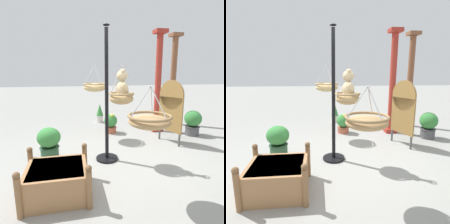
% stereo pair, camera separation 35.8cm
% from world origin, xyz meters
% --- Properties ---
extents(ground_plane, '(40.00, 40.00, 0.00)m').
position_xyz_m(ground_plane, '(0.00, 0.00, 0.00)').
color(ground_plane, gray).
extents(display_pole_central, '(0.44, 0.44, 2.56)m').
position_xyz_m(display_pole_central, '(-0.17, 0.05, 0.81)').
color(display_pole_central, black).
rests_on(display_pole_central, ground).
extents(hanging_basket_with_teddy, '(0.47, 0.47, 0.71)m').
position_xyz_m(hanging_basket_with_teddy, '(-0.02, 0.30, 1.27)').
color(hanging_basket_with_teddy, tan).
extents(teddy_bear, '(0.36, 0.32, 0.52)m').
position_xyz_m(teddy_bear, '(-0.02, 0.32, 1.50)').
color(teddy_bear, '#D1B789').
extents(hanging_basket_left_high, '(0.60, 0.60, 0.66)m').
position_xyz_m(hanging_basket_left_high, '(-1.50, -0.03, 1.36)').
color(hanging_basket_left_high, tan).
extents(hanging_basket_right_low, '(0.57, 0.57, 0.54)m').
position_xyz_m(hanging_basket_right_low, '(1.19, 0.37, 1.13)').
color(hanging_basket_right_low, '#A37F51').
extents(greenhouse_pillar_left, '(0.35, 0.35, 2.91)m').
position_xyz_m(greenhouse_pillar_left, '(-2.43, 2.62, 1.40)').
color(greenhouse_pillar_left, brown).
rests_on(greenhouse_pillar_left, ground).
extents(greenhouse_pillar_far_back, '(0.33, 0.33, 2.86)m').
position_xyz_m(greenhouse_pillar_far_back, '(-1.80, 1.82, 1.38)').
color(greenhouse_pillar_far_back, '#9E2D23').
rests_on(greenhouse_pillar_far_back, ground).
extents(wooden_planter_box, '(0.86, 0.93, 0.61)m').
position_xyz_m(wooden_planter_box, '(0.83, -0.84, 0.24)').
color(wooden_planter_box, '#9E7047').
rests_on(wooden_planter_box, ground).
extents(potted_plant_flowering_red, '(0.38, 0.38, 0.58)m').
position_xyz_m(potted_plant_flowering_red, '(-1.86, 0.45, 0.28)').
color(potted_plant_flowering_red, '#AD563D').
rests_on(potted_plant_flowering_red, ground).
extents(potted_plant_tall_leafy, '(0.46, 0.46, 0.66)m').
position_xyz_m(potted_plant_tall_leafy, '(-0.40, -1.09, 0.36)').
color(potted_plant_tall_leafy, '#2D5638').
rests_on(potted_plant_tall_leafy, ground).
extents(potted_plant_small_succulent, '(0.26, 0.26, 0.64)m').
position_xyz_m(potted_plant_small_succulent, '(-3.09, 0.29, 0.33)').
color(potted_plant_small_succulent, beige).
rests_on(potted_plant_small_succulent, ground).
extents(potted_plant_trailing_ivy, '(0.46, 0.46, 0.69)m').
position_xyz_m(potted_plant_trailing_ivy, '(-1.21, 2.64, 0.37)').
color(potted_plant_trailing_ivy, '#4C4C51').
rests_on(potted_plant_trailing_ivy, ground).
extents(display_sign_board, '(0.67, 0.29, 1.55)m').
position_xyz_m(display_sign_board, '(-0.79, 1.72, 0.91)').
color(display_sign_board, olive).
rests_on(display_sign_board, ground).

